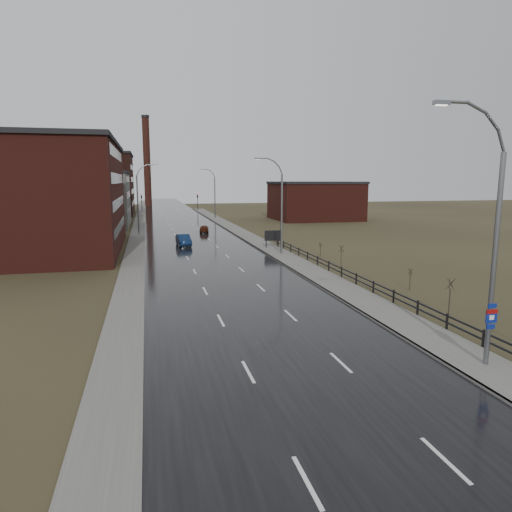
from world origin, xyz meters
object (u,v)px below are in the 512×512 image
streetlight_main (490,241)px  car_near (184,241)px  car_far (204,229)px  billboard (272,236)px

streetlight_main → car_near: 45.65m
car_near → car_far: (4.63, 15.06, -0.11)m
billboard → car_near: billboard is taller
streetlight_main → billboard: (0.63, 39.08, -4.42)m
billboard → car_near: 12.17m
billboard → car_far: (-6.40, 20.11, -0.99)m
streetlight_main → billboard: bearing=89.1°
streetlight_main → car_near: (-10.40, 44.13, -5.30)m
billboard → car_near: size_ratio=0.52×
car_far → car_near: bearing=80.4°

